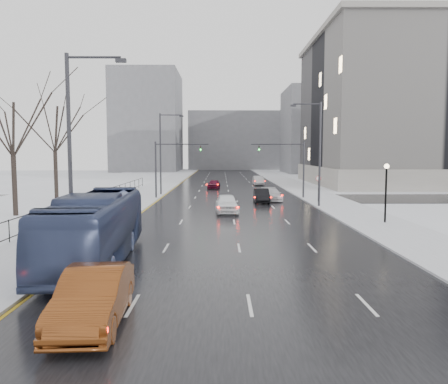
{
  "coord_description": "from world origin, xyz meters",
  "views": [
    {
      "loc": [
        -0.97,
        -1.48,
        5.22
      ],
      "look_at": [
        -0.78,
        28.82,
        2.5
      ],
      "focal_mm": 35.0,
      "sensor_mm": 36.0,
      "label": 1
    }
  ],
  "objects_px": {
    "streetlight_l_near": "(74,145)",
    "sedan_center_far": "(214,184)",
    "sedan_center_near": "(227,203)",
    "sedan_left_near": "(94,297)",
    "tree_park_e": "(57,203)",
    "lamppost_r_mid": "(386,184)",
    "bus": "(96,228)",
    "tree_park_d": "(16,217)",
    "no_uturn_sign": "(318,181)",
    "sedan_right_near": "(261,196)",
    "mast_signal_right": "(294,163)",
    "sedan_right_distant": "(258,181)",
    "streetlight_l_far": "(162,150)",
    "mast_signal_left": "(165,163)",
    "sedan_right_far": "(271,194)",
    "streetlight_r_mid": "(318,149)"
  },
  "relations": [
    {
      "from": "streetlight_l_far",
      "to": "sedan_right_distant",
      "type": "relative_size",
      "value": 2.25
    },
    {
      "from": "tree_park_d",
      "to": "sedan_right_near",
      "type": "xyz_separation_m",
      "value": [
        21.03,
        9.91,
        0.76
      ]
    },
    {
      "from": "tree_park_e",
      "to": "sedan_center_far",
      "type": "bearing_deg",
      "value": 47.63
    },
    {
      "from": "sedan_left_near",
      "to": "sedan_right_distant",
      "type": "height_order",
      "value": "sedan_left_near"
    },
    {
      "from": "mast_signal_right",
      "to": "sedan_center_far",
      "type": "bearing_deg",
      "value": 124.35
    },
    {
      "from": "streetlight_l_far",
      "to": "no_uturn_sign",
      "type": "relative_size",
      "value": 3.7
    },
    {
      "from": "tree_park_d",
      "to": "tree_park_e",
      "type": "relative_size",
      "value": 0.93
    },
    {
      "from": "sedan_right_distant",
      "to": "mast_signal_left",
      "type": "bearing_deg",
      "value": -122.35
    },
    {
      "from": "sedan_center_near",
      "to": "sedan_left_near",
      "type": "bearing_deg",
      "value": -102.17
    },
    {
      "from": "sedan_center_near",
      "to": "sedan_right_far",
      "type": "xyz_separation_m",
      "value": [
        5.0,
        9.56,
        -0.13
      ]
    },
    {
      "from": "tree_park_d",
      "to": "no_uturn_sign",
      "type": "distance_m",
      "value": 28.88
    },
    {
      "from": "sedan_right_far",
      "to": "sedan_right_distant",
      "type": "relative_size",
      "value": 1.05
    },
    {
      "from": "mast_signal_left",
      "to": "sedan_left_near",
      "type": "distance_m",
      "value": 36.8
    },
    {
      "from": "streetlight_l_far",
      "to": "bus",
      "type": "bearing_deg",
      "value": -87.81
    },
    {
      "from": "mast_signal_right",
      "to": "sedan_center_near",
      "type": "height_order",
      "value": "mast_signal_right"
    },
    {
      "from": "tree_park_d",
      "to": "mast_signal_right",
      "type": "xyz_separation_m",
      "value": [
        25.13,
        14.0,
        4.11
      ]
    },
    {
      "from": "sedan_center_near",
      "to": "sedan_center_far",
      "type": "bearing_deg",
      "value": 91.26
    },
    {
      "from": "lamppost_r_mid",
      "to": "streetlight_l_near",
      "type": "bearing_deg",
      "value": -152.45
    },
    {
      "from": "sedan_center_far",
      "to": "sedan_right_near",
      "type": "bearing_deg",
      "value": -67.52
    },
    {
      "from": "streetlight_l_near",
      "to": "mast_signal_right",
      "type": "height_order",
      "value": "streetlight_l_near"
    },
    {
      "from": "sedan_center_near",
      "to": "sedan_right_distant",
      "type": "height_order",
      "value": "sedan_center_near"
    },
    {
      "from": "mast_signal_left",
      "to": "sedan_right_far",
      "type": "distance_m",
      "value": 12.51
    },
    {
      "from": "streetlight_r_mid",
      "to": "mast_signal_right",
      "type": "relative_size",
      "value": 1.54
    },
    {
      "from": "no_uturn_sign",
      "to": "sedan_right_distant",
      "type": "xyz_separation_m",
      "value": [
        -4.17,
        24.8,
        -1.53
      ]
    },
    {
      "from": "streetlight_r_mid",
      "to": "streetlight_l_near",
      "type": "distance_m",
      "value": 25.82
    },
    {
      "from": "tree_park_e",
      "to": "bus",
      "type": "xyz_separation_m",
      "value": [
        11.3,
        -24.99,
        1.69
      ]
    },
    {
      "from": "streetlight_l_far",
      "to": "lamppost_r_mid",
      "type": "height_order",
      "value": "streetlight_l_far"
    },
    {
      "from": "mast_signal_right",
      "to": "bus",
      "type": "relative_size",
      "value": 0.55
    },
    {
      "from": "tree_park_e",
      "to": "lamppost_r_mid",
      "type": "distance_m",
      "value": 32.52
    },
    {
      "from": "sedan_left_near",
      "to": "sedan_right_distant",
      "type": "relative_size",
      "value": 1.14
    },
    {
      "from": "sedan_right_far",
      "to": "mast_signal_right",
      "type": "bearing_deg",
      "value": 36.14
    },
    {
      "from": "bus",
      "to": "sedan_center_near",
      "type": "bearing_deg",
      "value": 66.36
    },
    {
      "from": "mast_signal_right",
      "to": "sedan_left_near",
      "type": "bearing_deg",
      "value": -108.41
    },
    {
      "from": "streetlight_l_near",
      "to": "sedan_right_near",
      "type": "relative_size",
      "value": 2.28
    },
    {
      "from": "sedan_right_near",
      "to": "sedan_right_distant",
      "type": "relative_size",
      "value": 0.99
    },
    {
      "from": "tree_park_d",
      "to": "sedan_right_far",
      "type": "bearing_deg",
      "value": 27.7
    },
    {
      "from": "bus",
      "to": "sedan_right_distant",
      "type": "distance_m",
      "value": 51.21
    },
    {
      "from": "lamppost_r_mid",
      "to": "sedan_right_distant",
      "type": "relative_size",
      "value": 0.96
    },
    {
      "from": "mast_signal_left",
      "to": "sedan_right_distant",
      "type": "xyz_separation_m",
      "value": [
        12.36,
        20.8,
        -3.33
      ]
    },
    {
      "from": "streetlight_r_mid",
      "to": "sedan_right_far",
      "type": "bearing_deg",
      "value": 122.72
    },
    {
      "from": "sedan_left_near",
      "to": "sedan_right_far",
      "type": "relative_size",
      "value": 1.09
    },
    {
      "from": "tree_park_e",
      "to": "no_uturn_sign",
      "type": "height_order",
      "value": "tree_park_e"
    },
    {
      "from": "streetlight_l_near",
      "to": "sedan_center_far",
      "type": "height_order",
      "value": "streetlight_l_near"
    },
    {
      "from": "sedan_center_near",
      "to": "sedan_right_distant",
      "type": "relative_size",
      "value": 1.07
    },
    {
      "from": "bus",
      "to": "sedan_left_near",
      "type": "bearing_deg",
      "value": -78.0
    },
    {
      "from": "mast_signal_right",
      "to": "sedan_left_near",
      "type": "xyz_separation_m",
      "value": [
        -12.17,
        -36.58,
        -3.23
      ]
    },
    {
      "from": "tree_park_d",
      "to": "mast_signal_right",
      "type": "bearing_deg",
      "value": 29.12
    },
    {
      "from": "streetlight_r_mid",
      "to": "mast_signal_right",
      "type": "xyz_separation_m",
      "value": [
        -0.84,
        8.0,
        -1.51
      ]
    },
    {
      "from": "no_uturn_sign",
      "to": "sedan_left_near",
      "type": "bearing_deg",
      "value": -113.32
    },
    {
      "from": "sedan_center_near",
      "to": "tree_park_d",
      "type": "bearing_deg",
      "value": -175.11
    }
  ]
}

